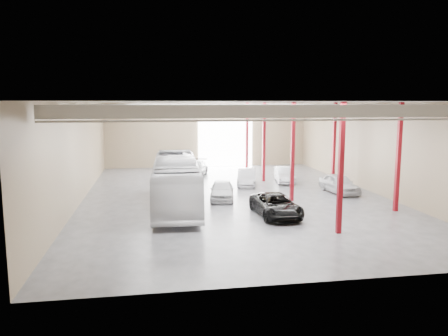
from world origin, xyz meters
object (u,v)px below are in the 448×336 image
object	(u,v)px
car_row_b	(247,177)
car_right_far	(339,184)
car_row_a	(222,190)
car_row_c	(195,169)
coach_bus	(176,182)
car_right_near	(284,175)
black_sedan	(276,205)

from	to	relation	value
car_row_b	car_right_far	size ratio (longest dim) A/B	1.00
car_row_a	car_row_b	size ratio (longest dim) A/B	0.96
car_row_a	car_row_c	bearing A→B (deg)	105.27
coach_bus	car_right_near	world-z (taller)	coach_bus
black_sedan	car_row_b	bearing A→B (deg)	84.97
coach_bus	black_sedan	xyz separation A→B (m)	(5.93, -3.50, -1.03)
coach_bus	car_row_a	bearing A→B (deg)	29.09
car_right_near	car_row_b	bearing A→B (deg)	-157.96
coach_bus	car_right_near	xyz separation A→B (m)	(9.96, 7.70, -1.03)
car_row_b	black_sedan	bearing A→B (deg)	-78.77
car_right_near	car_right_far	xyz separation A→B (m)	(2.80, -5.20, 0.05)
coach_bus	car_row_b	size ratio (longest dim) A/B	2.87
car_row_a	car_right_near	size ratio (longest dim) A/B	1.00
car_row_b	coach_bus	bearing A→B (deg)	-119.03
car_row_b	car_row_c	world-z (taller)	car_row_c
black_sedan	car_row_c	distance (m)	15.98
coach_bus	car_row_c	world-z (taller)	coach_bus
black_sedan	car_row_a	distance (m)	5.78
car_row_a	car_row_c	distance (m)	10.44
car_row_a	car_row_c	size ratio (longest dim) A/B	0.82
black_sedan	car_right_near	bearing A→B (deg)	67.68
car_row_b	car_right_near	xyz separation A→B (m)	(3.58, 0.80, -0.02)
car_row_b	car_right_far	bearing A→B (deg)	-20.88
car_row_c	car_right_near	bearing A→B (deg)	-15.72
car_row_a	coach_bus	bearing A→B (deg)	-143.31
car_row_c	car_row_a	bearing A→B (deg)	-70.15
coach_bus	car_right_near	size ratio (longest dim) A/B	2.97
black_sedan	car_row_c	size ratio (longest dim) A/B	0.98
car_row_a	car_right_far	xyz separation A→B (m)	(9.36, 0.80, 0.03)
black_sedan	car_row_a	world-z (taller)	car_row_a
car_right_near	car_row_a	bearing A→B (deg)	-128.11
car_row_b	car_row_c	size ratio (longest dim) A/B	0.85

